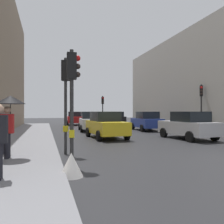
% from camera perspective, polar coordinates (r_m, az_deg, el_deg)
% --- Properties ---
extents(ground_plane, '(120.00, 120.00, 0.00)m').
position_cam_1_polar(ground_plane, '(9.81, 25.30, -10.20)').
color(ground_plane, '#28282B').
extents(sidewalk_kerb, '(3.27, 40.00, 0.16)m').
position_cam_1_polar(sidewalk_kerb, '(13.40, -20.94, -7.09)').
color(sidewalk_kerb, gray).
rests_on(sidewalk_kerb, ground).
extents(traffic_light_near_left, '(0.43, 0.25, 3.71)m').
position_cam_1_polar(traffic_light_near_left, '(7.51, -9.69, 6.30)').
color(traffic_light_near_left, '#2D2D2D').
rests_on(traffic_light_near_left, ground).
extents(traffic_light_near_right, '(0.45, 0.34, 3.96)m').
position_cam_1_polar(traffic_light_near_right, '(9.76, -11.19, 5.83)').
color(traffic_light_near_right, '#2D2D2D').
rests_on(traffic_light_near_right, ground).
extents(traffic_light_mid_street, '(0.38, 0.44, 3.93)m').
position_cam_1_polar(traffic_light_mid_street, '(19.81, 21.07, 2.84)').
color(traffic_light_mid_street, '#2D2D2D').
rests_on(traffic_light_mid_street, ground).
extents(traffic_light_far_median, '(0.24, 0.43, 3.61)m').
position_cam_1_polar(traffic_light_far_median, '(27.25, -2.30, 1.61)').
color(traffic_light_far_median, '#2D2D2D').
rests_on(traffic_light_far_median, ground).
extents(car_white_compact, '(2.27, 4.33, 1.76)m').
position_cam_1_polar(car_white_compact, '(21.33, -5.32, -2.28)').
color(car_white_compact, silver).
rests_on(car_white_compact, ground).
extents(car_blue_van, '(2.23, 4.31, 1.76)m').
position_cam_1_polar(car_blue_van, '(21.88, 8.49, -2.22)').
color(car_blue_van, navy).
rests_on(car_blue_van, ground).
extents(car_dark_suv, '(2.24, 4.31, 1.76)m').
position_cam_1_polar(car_dark_suv, '(31.89, 1.01, -1.51)').
color(car_dark_suv, black).
rests_on(car_dark_suv, ground).
extents(car_red_sedan, '(2.23, 4.31, 1.76)m').
position_cam_1_polar(car_red_sedan, '(31.32, -9.23, -1.54)').
color(car_red_sedan, red).
rests_on(car_red_sedan, ground).
extents(car_yellow_taxi, '(2.22, 4.30, 1.76)m').
position_cam_1_polar(car_yellow_taxi, '(15.39, -1.49, -3.18)').
color(car_yellow_taxi, yellow).
rests_on(car_yellow_taxi, ground).
extents(car_silver_hatchback, '(2.26, 4.32, 1.76)m').
position_cam_1_polar(car_silver_hatchback, '(15.58, 18.18, -3.15)').
color(car_silver_hatchback, '#BCBCC1').
rests_on(car_silver_hatchback, ground).
extents(pedestrian_with_umbrella, '(1.00, 1.00, 2.14)m').
position_cam_1_polar(pedestrian_with_umbrella, '(8.67, -23.86, 0.68)').
color(pedestrian_with_umbrella, black).
rests_on(pedestrian_with_umbrella, sidewalk_kerb).
extents(pedestrian_with_grey_backpack, '(0.62, 0.36, 1.77)m').
position_cam_1_polar(pedestrian_with_grey_backpack, '(9.66, -25.60, -3.41)').
color(pedestrian_with_grey_backpack, black).
rests_on(pedestrian_with_grey_backpack, sidewalk_kerb).
extents(warning_sign_triangle, '(0.64, 0.64, 0.65)m').
position_cam_1_polar(warning_sign_triangle, '(6.47, -9.97, -12.63)').
color(warning_sign_triangle, silver).
rests_on(warning_sign_triangle, ground).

